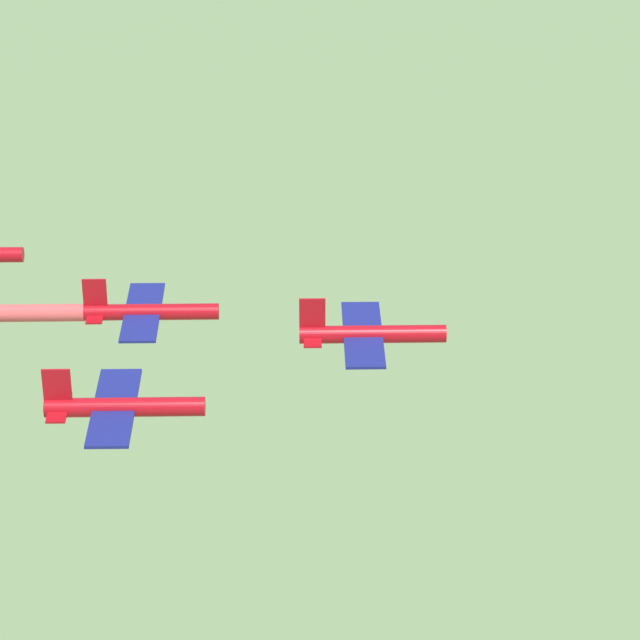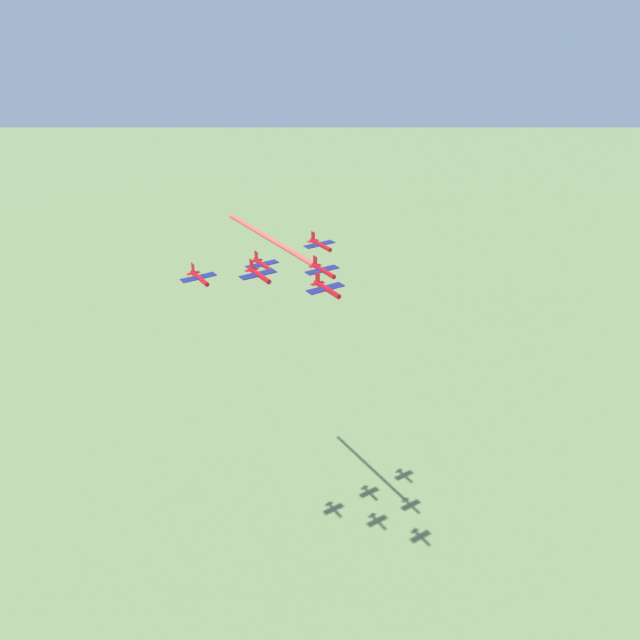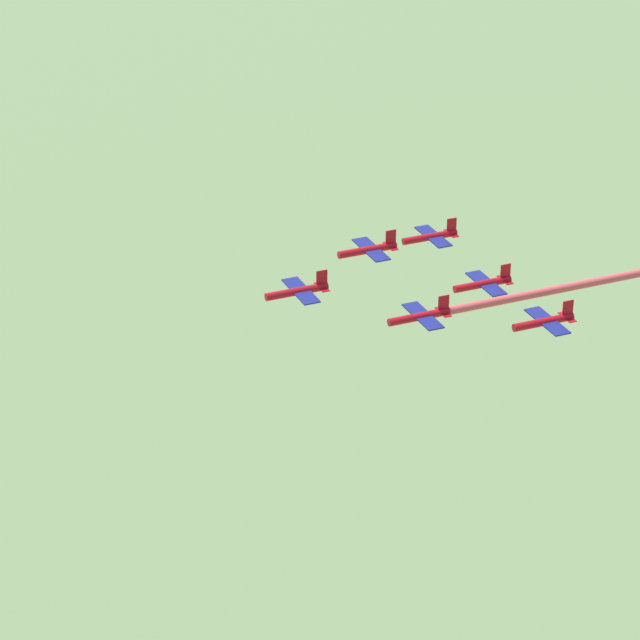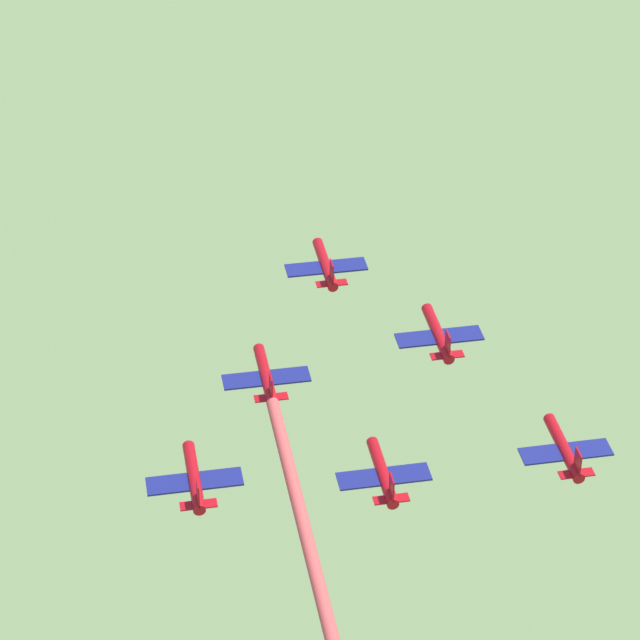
{
  "view_description": "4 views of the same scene",
  "coord_description": "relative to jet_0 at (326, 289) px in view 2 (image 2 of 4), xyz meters",
  "views": [
    {
      "loc": [
        28.56,
        -30.81,
        168.96
      ],
      "look_at": [
        -53.04,
        -6.3,
        124.09
      ],
      "focal_mm": 85.0,
      "sensor_mm": 36.0,
      "label": 1
    },
    {
      "loc": [
        42.19,
        79.2,
        179.18
      ],
      "look_at": [
        -46.01,
        0.84,
        118.94
      ],
      "focal_mm": 35.0,
      "sensor_mm": 36.0,
      "label": 2
    },
    {
      "loc": [
        -205.6,
        114.87,
        218.04
      ],
      "look_at": [
        -57.93,
        -2.85,
        120.41
      ],
      "focal_mm": 85.0,
      "sensor_mm": 36.0,
      "label": 3
    },
    {
      "loc": [
        -113.86,
        -128.21,
        210.08
      ],
      "look_at": [
        -54.8,
        -6.26,
        118.16
      ],
      "focal_mm": 85.0,
      "sensor_mm": 36.0,
      "label": 4
    }
  ],
  "objects": [
    {
      "name": "jet_3",
      "position": [
        -25.23,
        -24.24,
        -2.5
      ],
      "size": [
        9.18,
        9.46,
        3.18
      ],
      "rotation": [
        0.0,
        0.0,
        6.01
      ],
      "color": "#B20C14"
    },
    {
      "name": "jet_1",
      "position": [
        -12.61,
        -12.12,
        -2.85
      ],
      "size": [
        9.18,
        9.46,
        3.18
      ],
      "rotation": [
        0.0,
        0.0,
        6.01
      ],
      "color": "#B20C14"
    },
    {
      "name": "jet_2",
      "position": [
        4.47,
        -16.92,
        0.03
      ],
      "size": [
        9.18,
        9.46,
        3.18
      ],
      "rotation": [
        0.0,
        0.0,
        6.01
      ],
      "color": "#B20C14"
    },
    {
      "name": "jet_5",
      "position": [
        8.93,
        -33.83,
        -4.11
      ],
      "size": [
        9.18,
        9.46,
        3.18
      ],
      "rotation": [
        0.0,
        0.0,
        6.01
      ],
      "color": "#B20C14"
    },
    {
      "name": "jet_4",
      "position": [
        -8.15,
        -29.04,
        -4.54
      ],
      "size": [
        9.18,
        9.46,
        3.18
      ],
      "rotation": [
        0.0,
        0.0,
        6.01
      ],
      "color": "#B20C14"
    },
    {
      "name": "smoke_trail_1",
      "position": [
        -20.3,
        -39.5,
        -2.9
      ],
      "size": [
        14.21,
        46.72,
        1.24
      ],
      "rotation": [
        0.0,
        0.0,
        6.01
      ],
      "color": "#D84C47"
    },
    {
      "name": "jet_0",
      "position": [
        0.0,
        0.0,
        0.0
      ],
      "size": [
        9.18,
        9.46,
        3.18
      ],
      "rotation": [
        0.0,
        0.0,
        6.01
      ],
      "color": "#B20C14"
    }
  ]
}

